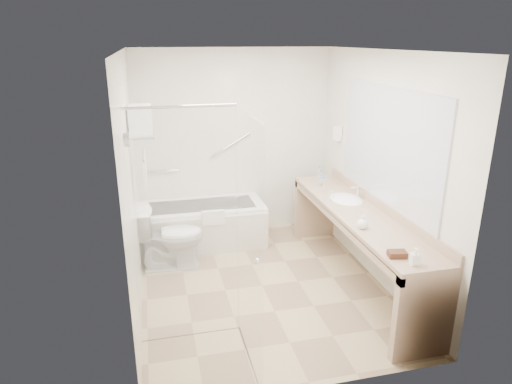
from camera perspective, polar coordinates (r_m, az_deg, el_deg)
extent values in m
plane|color=tan|center=(5.16, 0.78, -11.63)|extent=(3.20, 3.20, 0.00)
cube|color=white|center=(4.46, 0.93, 17.32)|extent=(2.60, 3.20, 0.10)
cube|color=silver|center=(6.17, -2.80, 5.98)|extent=(2.60, 0.10, 2.50)
cube|color=silver|center=(3.23, 7.83, -6.34)|extent=(2.60, 0.10, 2.50)
cube|color=silver|center=(4.53, -15.30, 0.59)|extent=(0.10, 3.20, 2.50)
cube|color=silver|center=(5.12, 15.11, 2.68)|extent=(0.10, 3.20, 2.50)
cube|color=white|center=(6.07, -6.69, -4.03)|extent=(1.60, 0.70, 0.55)
cube|color=beige|center=(5.75, -6.24, -5.62)|extent=(1.60, 0.02, 0.50)
cube|color=white|center=(5.67, -5.34, -3.19)|extent=(0.28, 0.06, 0.18)
cylinder|color=silver|center=(6.11, -11.48, 2.59)|extent=(0.40, 0.03, 0.03)
cylinder|color=silver|center=(6.12, -3.19, 5.87)|extent=(0.53, 0.03, 0.33)
cube|color=silver|center=(3.95, -8.72, -4.76)|extent=(0.90, 0.01, 2.10)
cube|color=silver|center=(3.60, -0.89, -6.94)|extent=(0.02, 0.90, 2.10)
cylinder|color=silver|center=(3.66, -9.54, 10.48)|extent=(0.90, 0.02, 0.02)
sphere|color=silver|center=(3.50, 0.14, -8.67)|extent=(0.05, 0.05, 0.05)
cylinder|color=silver|center=(3.24, -15.90, 6.28)|extent=(0.04, 0.10, 0.10)
cube|color=silver|center=(4.76, -14.10, 7.15)|extent=(0.24, 0.55, 0.02)
cylinder|color=silver|center=(4.81, -13.89, 4.58)|extent=(0.02, 0.55, 0.02)
cube|color=white|center=(4.85, -13.75, 2.75)|extent=(0.03, 0.42, 0.32)
cube|color=white|center=(4.75, -14.15, 7.81)|extent=(0.22, 0.40, 0.08)
cube|color=white|center=(4.73, -14.23, 8.83)|extent=(0.22, 0.40, 0.08)
cube|color=white|center=(4.72, -14.32, 9.86)|extent=(0.22, 0.40, 0.08)
cube|color=tan|center=(5.01, 12.72, -2.64)|extent=(0.55, 2.70, 0.05)
cube|color=tan|center=(5.10, 15.42, -1.58)|extent=(0.03, 2.70, 0.10)
cube|color=tan|center=(4.92, 9.99, -3.51)|extent=(0.04, 2.70, 0.08)
cube|color=tan|center=(4.19, 20.23, -14.41)|extent=(0.55, 0.08, 0.80)
cube|color=tan|center=(6.28, 7.32, -2.04)|extent=(0.55, 0.08, 0.80)
ellipsoid|color=white|center=(5.36, 11.18, -1.16)|extent=(0.40, 0.52, 0.14)
cylinder|color=silver|center=(5.38, 12.66, 0.07)|extent=(0.03, 0.03, 0.14)
cube|color=silver|center=(4.92, 16.12, 5.55)|extent=(0.02, 2.00, 1.20)
cube|color=white|center=(5.97, 10.15, 7.24)|extent=(0.08, 0.10, 0.18)
imported|color=white|center=(5.49, -10.72, -5.53)|extent=(0.78, 0.44, 0.77)
cube|color=#4B281A|center=(4.07, 17.24, -7.41)|extent=(0.17, 0.13, 0.05)
imported|color=white|center=(3.97, 19.19, -8.13)|extent=(0.08, 0.16, 0.07)
imported|color=white|center=(4.55, 13.16, -3.84)|extent=(0.14, 0.16, 0.11)
cylinder|color=silver|center=(6.04, 7.86, 2.34)|extent=(0.05, 0.05, 0.15)
cylinder|color=blue|center=(6.02, 7.89, 3.11)|extent=(0.03, 0.03, 0.02)
cylinder|color=silver|center=(5.76, 8.05, 1.68)|extent=(0.06, 0.06, 0.18)
cylinder|color=blue|center=(5.73, 8.10, 2.67)|extent=(0.03, 0.03, 0.03)
cylinder|color=silver|center=(5.49, 8.34, 0.79)|extent=(0.06, 0.06, 0.18)
cylinder|color=blue|center=(5.46, 8.39, 1.81)|extent=(0.03, 0.03, 0.03)
cylinder|color=silver|center=(5.77, 8.07, 1.33)|extent=(0.09, 0.09, 0.10)
cylinder|color=silver|center=(5.27, 9.43, -0.46)|extent=(0.09, 0.09, 0.10)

